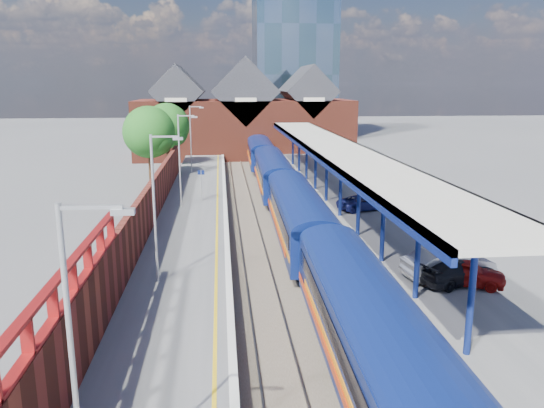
# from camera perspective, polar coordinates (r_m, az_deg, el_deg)

# --- Properties ---
(ground) EXTENTS (240.00, 240.00, 0.00)m
(ground) POSITION_cam_1_polar(r_m,az_deg,el_deg) (49.33, -1.49, 0.86)
(ground) COLOR #5B5B5E
(ground) RESTS_ON ground
(ballast_bed) EXTENTS (6.00, 76.00, 0.06)m
(ballast_bed) POSITION_cam_1_polar(r_m,az_deg,el_deg) (39.63, -0.45, -2.08)
(ballast_bed) COLOR #473D33
(ballast_bed) RESTS_ON ground
(rails) EXTENTS (4.51, 76.00, 0.14)m
(rails) POSITION_cam_1_polar(r_m,az_deg,el_deg) (39.60, -0.45, -1.95)
(rails) COLOR slate
(rails) RESTS_ON ground
(left_platform) EXTENTS (5.00, 76.00, 1.00)m
(left_platform) POSITION_cam_1_polar(r_m,az_deg,el_deg) (39.42, -8.44, -1.59)
(left_platform) COLOR #565659
(left_platform) RESTS_ON ground
(right_platform) EXTENTS (6.00, 76.00, 1.00)m
(right_platform) POSITION_cam_1_polar(r_m,az_deg,el_deg) (40.47, 8.04, -1.20)
(right_platform) COLOR #565659
(right_platform) RESTS_ON ground
(coping_left) EXTENTS (0.30, 76.00, 0.05)m
(coping_left) POSITION_cam_1_polar(r_m,az_deg,el_deg) (39.24, -5.04, -0.78)
(coping_left) COLOR silver
(coping_left) RESTS_ON left_platform
(coping_right) EXTENTS (0.30, 76.00, 0.05)m
(coping_right) POSITION_cam_1_polar(r_m,az_deg,el_deg) (39.78, 4.07, -0.58)
(coping_right) COLOR silver
(coping_right) RESTS_ON right_platform
(yellow_line) EXTENTS (0.14, 76.00, 0.01)m
(yellow_line) POSITION_cam_1_polar(r_m,az_deg,el_deg) (39.24, -5.92, -0.83)
(yellow_line) COLOR yellow
(yellow_line) RESTS_ON left_platform
(train) EXTENTS (3.16, 65.95, 3.45)m
(train) POSITION_cam_1_polar(r_m,az_deg,el_deg) (41.93, 1.25, 1.68)
(train) COLOR navy
(train) RESTS_ON ground
(canopy) EXTENTS (4.50, 52.00, 4.48)m
(canopy) POSITION_cam_1_polar(r_m,az_deg,el_deg) (41.37, 6.92, 5.83)
(canopy) COLOR navy
(canopy) RESTS_ON right_platform
(lamp_post_a) EXTENTS (1.48, 0.18, 7.00)m
(lamp_post_a) POSITION_cam_1_polar(r_m,az_deg,el_deg) (11.79, -20.14, -14.28)
(lamp_post_a) COLOR #A5A8AA
(lamp_post_a) RESTS_ON left_platform
(lamp_post_b) EXTENTS (1.48, 0.18, 7.00)m
(lamp_post_b) POSITION_cam_1_polar(r_m,az_deg,el_deg) (24.88, -12.27, 0.41)
(lamp_post_b) COLOR #A5A8AA
(lamp_post_b) RESTS_ON left_platform
(lamp_post_c) EXTENTS (1.48, 0.18, 7.00)m
(lamp_post_c) POSITION_cam_1_polar(r_m,az_deg,el_deg) (40.59, -9.74, 5.24)
(lamp_post_c) COLOR #A5A8AA
(lamp_post_c) RESTS_ON left_platform
(lamp_post_d) EXTENTS (1.48, 0.18, 7.00)m
(lamp_post_d) POSITION_cam_1_polar(r_m,az_deg,el_deg) (56.47, -8.61, 7.36)
(lamp_post_d) COLOR #A5A8AA
(lamp_post_d) RESTS_ON left_platform
(platform_sign) EXTENTS (0.55, 0.08, 2.50)m
(platform_sign) POSITION_cam_1_polar(r_m,az_deg,el_deg) (42.84, -7.62, 2.58)
(platform_sign) COLOR #A5A8AA
(platform_sign) RESTS_ON left_platform
(brick_wall) EXTENTS (0.35, 50.00, 3.86)m
(brick_wall) POSITION_cam_1_polar(r_m,az_deg,el_deg) (32.96, -13.60, -1.17)
(brick_wall) COLOR maroon
(brick_wall) RESTS_ON left_platform
(station_building) EXTENTS (30.00, 12.12, 13.78)m
(station_building) POSITION_cam_1_polar(r_m,az_deg,el_deg) (76.37, -3.03, 9.21)
(station_building) COLOR maroon
(station_building) RESTS_ON ground
(glass_tower) EXTENTS (14.20, 14.20, 40.30)m
(glass_tower) POSITION_cam_1_polar(r_m,az_deg,el_deg) (99.56, 2.33, 18.55)
(glass_tower) COLOR #425E71
(glass_tower) RESTS_ON ground
(tree_near) EXTENTS (5.20, 5.20, 8.10)m
(tree_near) POSITION_cam_1_polar(r_m,az_deg,el_deg) (54.71, -12.94, 7.39)
(tree_near) COLOR #382314
(tree_near) RESTS_ON ground
(tree_far) EXTENTS (5.20, 5.20, 8.10)m
(tree_far) POSITION_cam_1_polar(r_m,az_deg,el_deg) (62.53, -11.11, 8.11)
(tree_far) COLOR #382314
(tree_far) RESTS_ON ground
(parked_car_red) EXTENTS (4.01, 2.99, 1.27)m
(parked_car_red) POSITION_cam_1_polar(r_m,az_deg,el_deg) (26.53, 19.91, -6.84)
(parked_car_red) COLOR maroon
(parked_car_red) RESTS_ON right_platform
(parked_car_silver) EXTENTS (4.68, 2.29, 1.48)m
(parked_car_silver) POSITION_cam_1_polar(r_m,az_deg,el_deg) (27.03, 18.45, -6.13)
(parked_car_silver) COLOR #B6B7BC
(parked_car_silver) RESTS_ON right_platform
(parked_car_dark) EXTENTS (4.47, 3.07, 1.20)m
(parked_car_dark) POSITION_cam_1_polar(r_m,az_deg,el_deg) (26.63, 19.27, -6.80)
(parked_car_dark) COLOR black
(parked_car_dark) RESTS_ON right_platform
(parked_car_blue) EXTENTS (4.33, 2.96, 1.10)m
(parked_car_blue) POSITION_cam_1_polar(r_m,az_deg,el_deg) (40.08, 9.81, 0.14)
(parked_car_blue) COLOR navy
(parked_car_blue) RESTS_ON right_platform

